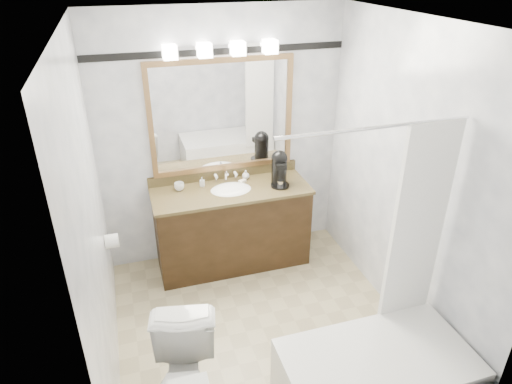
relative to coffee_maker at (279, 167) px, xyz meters
The scene contains 12 objects.
room 1.12m from the coffee_maker, 116.03° to the right, with size 2.42×2.62×2.52m.
vanity 0.76m from the coffee_maker, behind, with size 1.53×0.58×0.97m.
mirror 0.74m from the coffee_maker, 148.86° to the left, with size 1.40×0.04×1.10m.
vanity_light_bar 1.23m from the coffee_maker, 153.84° to the left, with size 1.02×0.14×0.12m.
accent_stripe 1.21m from the coffee_maker, 147.90° to the left, with size 2.40×0.01×0.06m, color black.
bathtub 2.03m from the coffee_maker, 87.89° to the right, with size 1.30×0.75×1.96m.
tp_roll 1.69m from the coffee_maker, 168.66° to the right, with size 0.12×0.12×0.11m, color white.
coffee_maker is the anchor object (origin of this frame).
cup_left 0.98m from the coffee_maker, behind, with size 0.10×0.10×0.08m, color white.
soap_bottle_a 0.77m from the coffee_maker, 166.48° to the left, with size 0.04×0.04×0.09m, color white.
soap_bottle_b 0.38m from the coffee_maker, 143.23° to the left, with size 0.07×0.07×0.09m, color white.
soap_bar 0.40m from the coffee_maker, 156.65° to the left, with size 0.07×0.04×0.02m, color beige.
Camera 1 is at (-0.92, -2.80, 2.87)m, focal length 32.00 mm.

